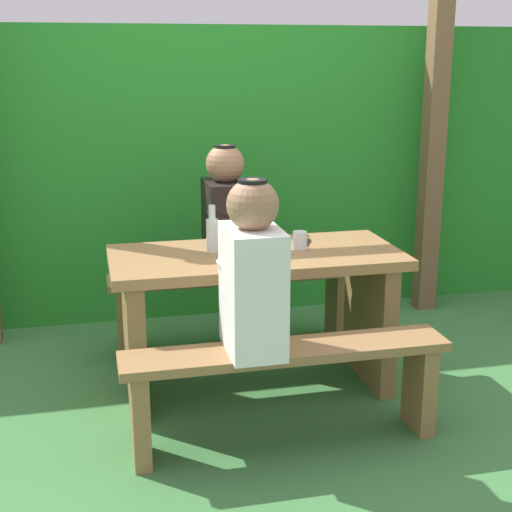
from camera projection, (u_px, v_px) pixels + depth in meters
name	position (u px, v px, depth m)	size (l,w,h in m)	color
ground_plane	(256.00, 388.00, 3.73)	(12.00, 12.00, 0.00)	#39713A
hedge_backdrop	(202.00, 165.00, 5.01)	(6.40, 0.92, 1.81)	#237E25
pergola_post_right	(434.00, 138.00, 4.64)	(0.12, 0.12, 2.25)	brown
picnic_table	(256.00, 297.00, 3.60)	(1.40, 0.64, 0.71)	olive
bench_near	(286.00, 375.00, 3.12)	(1.40, 0.24, 0.45)	olive
bench_far	(234.00, 294.00, 4.18)	(1.40, 0.24, 0.45)	olive
person_white_shirt	(253.00, 273.00, 2.97)	(0.25, 0.35, 0.72)	white
person_black_coat	(226.00, 215.00, 4.04)	(0.25, 0.35, 0.72)	black
drinking_glass	(300.00, 240.00, 3.59)	(0.07, 0.07, 0.09)	silver
bottle_left	(239.00, 240.00, 3.41)	(0.07, 0.07, 0.22)	silver
bottle_right	(212.00, 233.00, 3.53)	(0.06, 0.06, 0.23)	silver
cell_phone	(302.00, 242.00, 3.71)	(0.07, 0.14, 0.01)	black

